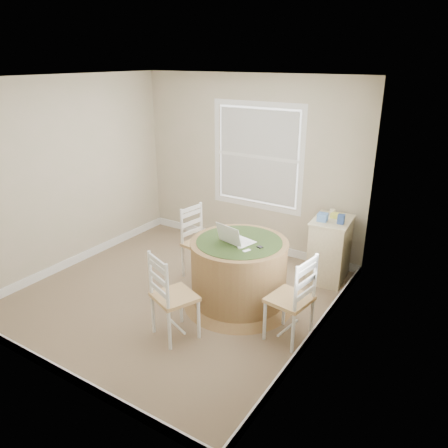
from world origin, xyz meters
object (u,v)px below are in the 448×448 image
Objects in this scene: round_table at (239,270)px; chair_near at (175,296)px; corner_chest at (330,249)px; chair_left at (201,244)px; chair_right at (290,299)px; laptop at (236,239)px.

round_table is 0.94m from chair_near.
round_table is 1.55× the size of corner_chest.
chair_left is 1.72m from chair_right.
chair_near is 1.12× the size of corner_chest.
round_table is at bearing -106.07° from chair_left.
chair_right is (0.79, -0.32, 0.03)m from round_table.
chair_left and chair_right have the same top height.
chair_right is at bearing -127.58° from chair_near.
chair_near reaches higher than corner_chest.
chair_left is 1.12× the size of corner_chest.
chair_left is at bearing -13.67° from laptop.
corner_chest is (0.71, 1.24, -0.43)m from laptop.
laptop is at bearing -124.98° from corner_chest.
corner_chest is (1.48, 0.84, -0.05)m from chair_left.
chair_left is at bearing -43.97° from chair_near.
chair_near and chair_right have the same top height.
chair_right is at bearing -91.04° from corner_chest.
corner_chest is (-0.11, 1.52, -0.05)m from chair_right.
round_table is at bearing -82.14° from chair_near.
chair_near is at bearing -85.21° from round_table.
laptop is at bearing -81.28° from chair_near.
chair_left is at bearing 175.22° from round_table.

